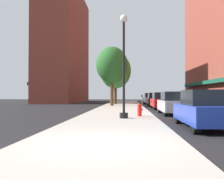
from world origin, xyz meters
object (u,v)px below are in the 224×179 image
(lamppost, at_px, (124,64))
(car_white, at_px, (150,99))
(tree_mid, at_px, (115,71))
(fire_hydrant, at_px, (140,110))
(car_black, at_px, (155,100))
(car_silver, at_px, (173,103))
(car_blue, at_px, (204,110))
(car_red, at_px, (161,101))
(parking_meter_near, at_px, (142,100))
(tree_near, at_px, (112,65))

(lamppost, bearing_deg, car_white, 81.32)
(tree_mid, relative_size, car_white, 1.67)
(fire_hydrant, xyz_separation_m, car_black, (2.56, 15.12, 0.29))
(car_silver, bearing_deg, car_blue, -91.85)
(fire_hydrant, relative_size, car_blue, 0.18)
(lamppost, relative_size, car_red, 1.37)
(car_black, bearing_deg, car_silver, -90.33)
(fire_hydrant, distance_m, car_red, 9.59)
(fire_hydrant, height_order, car_white, car_white)
(parking_meter_near, relative_size, car_silver, 0.30)
(lamppost, bearing_deg, parking_meter_near, 80.58)
(fire_hydrant, distance_m, car_blue, 5.03)
(car_black, bearing_deg, car_red, -90.33)
(fire_hydrant, height_order, car_silver, car_silver)
(parking_meter_near, height_order, car_silver, car_silver)
(parking_meter_near, relative_size, car_red, 0.30)
(car_silver, relative_size, car_black, 1.00)
(car_blue, xyz_separation_m, car_black, (0.00, 19.44, 0.00))
(parking_meter_near, height_order, car_black, car_black)
(lamppost, distance_m, car_white, 23.41)
(car_red, distance_m, car_white, 12.50)
(tree_mid, bearing_deg, parking_meter_near, -73.81)
(tree_near, xyz_separation_m, car_black, (5.22, 1.28, -4.17))
(tree_mid, relative_size, car_blue, 1.67)
(parking_meter_near, bearing_deg, car_blue, -81.11)
(fire_hydrant, bearing_deg, car_red, 74.49)
(car_blue, bearing_deg, car_black, 88.73)
(tree_mid, distance_m, car_black, 7.46)
(car_blue, relative_size, car_white, 1.00)
(lamppost, height_order, car_black, lamppost)
(tree_mid, xyz_separation_m, car_white, (5.07, 2.85, -3.98))
(car_white, bearing_deg, car_red, -91.96)
(tree_mid, bearing_deg, fire_hydrant, -82.44)
(car_red, relative_size, car_black, 1.00)
(lamppost, distance_m, parking_meter_near, 9.82)
(lamppost, xyz_separation_m, car_white, (3.51, 23.02, -2.39))
(parking_meter_near, distance_m, car_blue, 12.62)
(parking_meter_near, xyz_separation_m, car_silver, (1.95, -5.38, -0.14))
(tree_near, bearing_deg, car_red, -41.44)
(parking_meter_near, height_order, tree_mid, tree_mid)
(tree_near, relative_size, car_black, 1.64)
(car_red, xyz_separation_m, car_white, (0.00, 12.50, 0.00))
(tree_near, xyz_separation_m, car_red, (5.22, -4.61, -4.17))
(lamppost, bearing_deg, fire_hydrant, 53.34)
(car_silver, distance_m, car_red, 6.47)
(lamppost, bearing_deg, car_blue, -40.85)
(lamppost, xyz_separation_m, fire_hydrant, (0.95, 1.28, -2.68))
(car_blue, bearing_deg, parking_meter_near, 97.62)
(lamppost, distance_m, car_black, 16.94)
(lamppost, xyz_separation_m, tree_mid, (-1.56, 20.17, 1.58))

